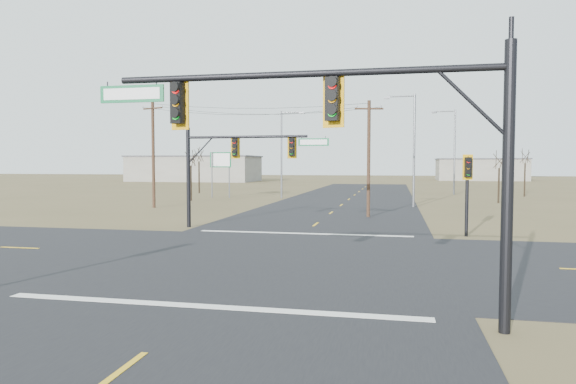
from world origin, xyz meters
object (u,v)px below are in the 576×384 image
(mast_arm_far, at_px, (239,155))
(streetlight_b, at_px, (453,147))
(bare_tree_c, at_px, (499,159))
(utility_pole_far, at_px, (153,153))
(mast_arm_near, at_px, (339,123))
(streetlight_c, at_px, (283,149))
(pedestal_signal_ne, at_px, (468,177))
(bare_tree_b, at_px, (199,154))
(streetlight_a, at_px, (412,144))
(highway_sign, at_px, (220,165))
(bare_tree_d, at_px, (525,156))
(utility_pole_near, at_px, (369,156))
(bare_tree_a, at_px, (191,157))

(mast_arm_far, height_order, streetlight_b, streetlight_b)
(mast_arm_far, relative_size, bare_tree_c, 1.58)
(utility_pole_far, bearing_deg, mast_arm_near, -56.46)
(mast_arm_near, bearing_deg, streetlight_c, 119.58)
(pedestal_signal_ne, relative_size, bare_tree_b, 0.68)
(mast_arm_far, relative_size, streetlight_a, 0.87)
(mast_arm_near, relative_size, highway_sign, 1.96)
(mast_arm_near, distance_m, streetlight_b, 56.79)
(mast_arm_near, bearing_deg, bare_tree_c, 90.24)
(pedestal_signal_ne, distance_m, streetlight_b, 40.07)
(mast_arm_far, height_order, bare_tree_d, mast_arm_far)
(highway_sign, xyz_separation_m, streetlight_a, (21.27, -9.08, 1.93))
(streetlight_c, distance_m, bare_tree_d, 29.02)
(streetlight_b, xyz_separation_m, streetlight_c, (-19.66, -11.39, -0.49))
(utility_pole_near, distance_m, bare_tree_b, 35.92)
(bare_tree_d, bearing_deg, utility_pole_near, -121.45)
(streetlight_a, bearing_deg, mast_arm_far, -122.69)
(mast_arm_near, xyz_separation_m, bare_tree_a, (-19.99, 38.84, -0.24))
(bare_tree_b, bearing_deg, utility_pole_far, -78.37)
(bare_tree_b, bearing_deg, highway_sign, -54.14)
(streetlight_b, distance_m, bare_tree_d, 8.57)
(mast_arm_far, relative_size, bare_tree_d, 1.45)
(utility_pole_near, distance_m, streetlight_b, 32.03)
(streetlight_a, xyz_separation_m, streetlight_b, (5.73, 21.06, 0.36))
(mast_arm_far, bearing_deg, utility_pole_near, 29.91)
(bare_tree_a, height_order, bare_tree_c, bare_tree_a)
(streetlight_a, xyz_separation_m, bare_tree_d, (13.76, 18.31, -0.82))
(streetlight_a, xyz_separation_m, bare_tree_c, (8.72, 6.84, -1.34))
(utility_pole_far, bearing_deg, streetlight_b, 42.87)
(utility_pole_near, bearing_deg, streetlight_c, 118.81)
(mast_arm_near, relative_size, bare_tree_d, 1.70)
(mast_arm_near, height_order, bare_tree_d, mast_arm_near)
(mast_arm_near, bearing_deg, highway_sign, 128.30)
(mast_arm_far, xyz_separation_m, pedestal_signal_ne, (13.01, -0.90, -1.22))
(bare_tree_a, relative_size, bare_tree_c, 1.05)
(mast_arm_far, relative_size, bare_tree_b, 1.35)
(bare_tree_a, bearing_deg, utility_pole_near, -34.60)
(utility_pole_near, distance_m, streetlight_a, 10.25)
(mast_arm_far, relative_size, pedestal_signal_ne, 1.99)
(utility_pole_far, distance_m, streetlight_b, 38.60)
(bare_tree_c, bearing_deg, highway_sign, 175.73)
(highway_sign, distance_m, bare_tree_c, 30.08)
(highway_sign, relative_size, streetlight_a, 0.52)
(bare_tree_b, xyz_separation_m, bare_tree_c, (35.88, -10.39, -0.86))
(mast_arm_near, bearing_deg, pedestal_signal_ne, 88.12)
(streetlight_b, bearing_deg, bare_tree_c, -54.42)
(streetlight_b, xyz_separation_m, bare_tree_a, (-28.44, -17.30, -1.43))
(bare_tree_d, bearing_deg, bare_tree_b, -178.49)
(streetlight_b, height_order, bare_tree_d, streetlight_b)
(pedestal_signal_ne, distance_m, bare_tree_d, 38.82)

